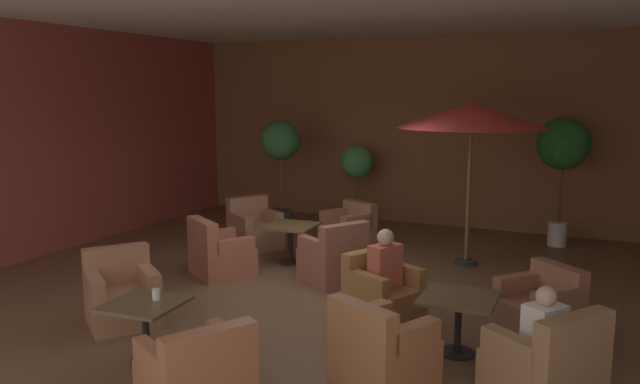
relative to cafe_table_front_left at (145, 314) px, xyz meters
name	(u,v)px	position (x,y,z in m)	size (l,w,h in m)	color
ground_plane	(305,292)	(0.48, 2.61, -0.51)	(9.59, 10.00, 0.02)	brown
wall_back_brick	(412,131)	(0.48, 7.56, 1.38)	(9.59, 0.08, 3.76)	brown
wall_left_accent	(41,141)	(-4.27, 2.61, 1.38)	(0.08, 10.00, 3.76)	#953C35
ceiling_slab	(303,1)	(0.48, 2.61, 3.30)	(9.59, 10.00, 0.06)	silver
cafe_table_front_left	(145,314)	(0.00, 0.00, 0.00)	(0.75, 0.75, 0.62)	black
armchair_front_left_north	(122,297)	(-0.96, 0.71, -0.18)	(1.08, 1.08, 0.86)	#9D6848
armchair_front_left_east	(197,377)	(1.04, -0.58, -0.20)	(1.07, 1.08, 0.81)	#A05F3C
cafe_table_front_right	(459,308)	(2.79, 1.48, 0.00)	(0.76, 0.76, 0.62)	black
armchair_front_right_north	(382,297)	(1.80, 1.98, -0.18)	(0.96, 0.96, 0.83)	#9C6A3B
armchair_front_right_east	(382,353)	(2.31, 0.49, -0.17)	(1.00, 1.00, 0.84)	#9B643C
armchair_front_right_south	(546,366)	(3.70, 0.83, -0.18)	(1.11, 1.11, 0.86)	#946845
armchair_front_right_west	(540,310)	(3.50, 2.32, -0.19)	(1.02, 1.03, 0.78)	#935C45
cafe_table_mid_center	(290,232)	(-0.34, 3.78, 0.00)	(0.82, 0.82, 0.62)	black
armchair_mid_center_north	(219,255)	(-0.99, 2.78, -0.19)	(1.10, 1.09, 0.86)	#A05A43
armchair_mid_center_east	(334,260)	(0.68, 3.16, -0.17)	(1.03, 1.03, 0.89)	#935946
armchair_mid_center_south	(349,233)	(0.22, 4.82, -0.17)	(0.98, 0.97, 0.83)	#925C40
armchair_mid_center_west	(254,229)	(-1.36, 4.39, -0.18)	(1.03, 1.02, 0.86)	#99654A
patio_umbrella_tall_red	(471,116)	(2.19, 4.84, 1.81)	(2.23, 2.23, 2.52)	#2D2D2D
potted_tree_left_corner	(281,150)	(-1.71, 6.02, 1.04)	(0.79, 0.79, 2.13)	#3C3531
potted_tree_mid_left	(563,149)	(3.40, 6.73, 1.20)	(0.89, 0.89, 2.24)	silver
potted_tree_mid_right	(357,171)	(-0.40, 6.77, 0.60)	(0.66, 0.66, 1.63)	silver
patron_blue_shirt	(544,326)	(3.66, 0.86, 0.18)	(0.39, 0.41, 0.62)	silver
patron_by_window	(385,262)	(1.83, 1.96, 0.25)	(0.36, 0.43, 0.69)	#B6553F
iced_drink_cup	(156,294)	(0.05, 0.12, 0.18)	(0.08, 0.08, 0.11)	white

